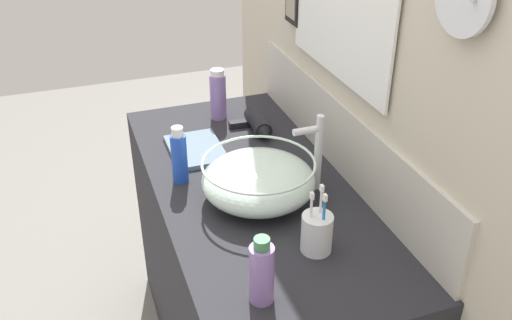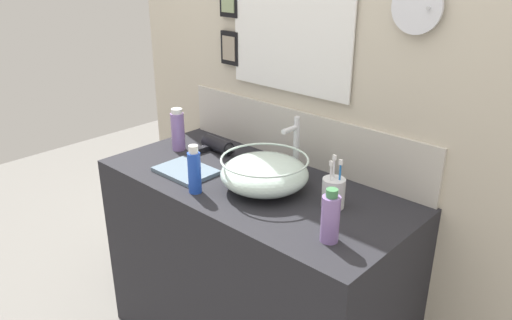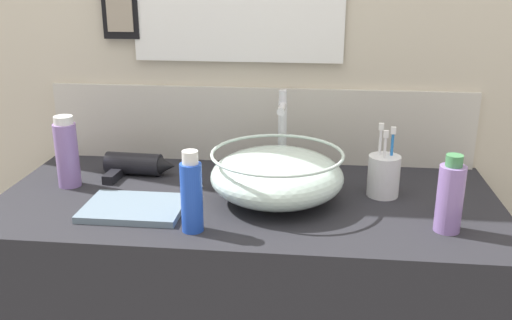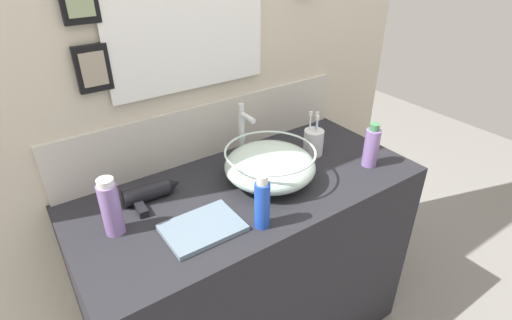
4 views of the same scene
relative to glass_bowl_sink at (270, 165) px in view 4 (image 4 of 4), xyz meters
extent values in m
cube|color=#232328|center=(-0.08, 0.01, -0.48)|extent=(1.26, 0.58, 0.83)
cube|color=beige|center=(-0.08, 0.33, 0.30)|extent=(1.98, 0.06, 2.41)
cube|color=beige|center=(-0.08, 0.29, 0.05)|extent=(1.23, 0.02, 0.22)
cube|color=white|center=(-0.14, 0.30, 0.47)|extent=(0.53, 0.01, 0.41)
cube|color=white|center=(-0.14, 0.29, 0.47)|extent=(0.59, 0.01, 0.47)
cube|color=black|center=(-0.47, 0.29, 0.36)|extent=(0.10, 0.02, 0.14)
cube|color=gray|center=(-0.47, 0.28, 0.36)|extent=(0.07, 0.01, 0.10)
ellipsoid|color=silver|center=(0.00, 0.00, 0.00)|extent=(0.33, 0.33, 0.13)
torus|color=silver|center=(0.00, 0.00, 0.06)|extent=(0.33, 0.33, 0.01)
torus|color=#B2B7BC|center=(0.00, 0.00, -0.06)|extent=(0.12, 0.12, 0.01)
cylinder|color=silver|center=(0.00, 0.18, 0.04)|extent=(0.02, 0.02, 0.21)
cylinder|color=silver|center=(0.00, 0.14, 0.13)|extent=(0.02, 0.08, 0.02)
cylinder|color=silver|center=(0.00, 0.18, 0.16)|extent=(0.02, 0.02, 0.03)
cylinder|color=black|center=(-0.41, 0.14, -0.04)|extent=(0.16, 0.07, 0.06)
cone|color=black|center=(-0.31, 0.14, -0.04)|extent=(0.05, 0.05, 0.05)
cube|color=black|center=(-0.45, 0.10, -0.05)|extent=(0.04, 0.09, 0.02)
cylinder|color=silver|center=(0.26, 0.06, -0.01)|extent=(0.08, 0.08, 0.10)
cylinder|color=blue|center=(0.28, 0.07, 0.02)|extent=(0.01, 0.01, 0.16)
cube|color=white|center=(0.28, 0.07, 0.10)|extent=(0.01, 0.01, 0.02)
cylinder|color=white|center=(0.25, 0.07, 0.02)|extent=(0.01, 0.01, 0.16)
cube|color=white|center=(0.25, 0.07, 0.11)|extent=(0.01, 0.01, 0.02)
cylinder|color=white|center=(0.26, 0.04, 0.02)|extent=(0.01, 0.01, 0.15)
cube|color=white|center=(0.26, 0.04, 0.10)|extent=(0.01, 0.01, 0.02)
cylinder|color=blue|center=(-0.17, -0.19, 0.01)|extent=(0.05, 0.05, 0.16)
cylinder|color=silver|center=(-0.17, -0.19, 0.10)|extent=(0.03, 0.03, 0.03)
cylinder|color=#8C6BB2|center=(0.38, -0.13, 0.01)|extent=(0.06, 0.06, 0.15)
cylinder|color=#3F7F4C|center=(0.38, -0.13, 0.10)|extent=(0.04, 0.04, 0.03)
cylinder|color=#8C6BB2|center=(-0.55, 0.04, 0.02)|extent=(0.06, 0.06, 0.17)
cylinder|color=silver|center=(-0.55, 0.04, 0.11)|extent=(0.05, 0.05, 0.02)
cube|color=slate|center=(-0.33, -0.10, -0.06)|extent=(0.23, 0.17, 0.02)
camera|label=1|loc=(1.29, -0.46, 0.88)|focal=40.00mm
camera|label=2|loc=(1.12, -1.25, 0.76)|focal=35.00mm
camera|label=3|loc=(0.09, -1.31, 0.49)|focal=40.00mm
camera|label=4|loc=(-0.74, -0.98, 0.74)|focal=28.00mm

